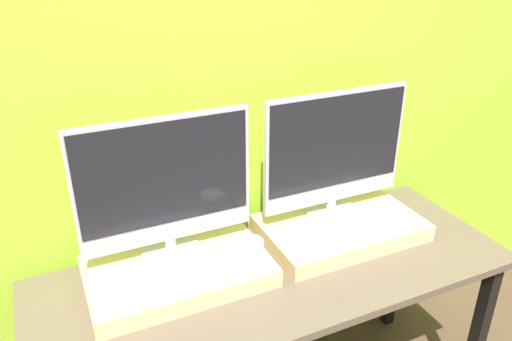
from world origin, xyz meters
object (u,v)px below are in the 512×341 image
object	(u,v)px
monitor_right	(335,153)
mug	(250,254)
monitor_left	(166,187)
keyboard_right	(359,234)
keyboard_left	(188,282)

from	to	relation	value
monitor_right	mug	bearing A→B (deg)	-156.08
monitor_left	keyboard_right	distance (m)	0.74
monitor_left	monitor_right	distance (m)	0.67
monitor_left	monitor_right	world-z (taller)	same
monitor_left	mug	bearing A→B (deg)	-41.91
mug	keyboard_right	bearing A→B (deg)	0.00
keyboard_left	keyboard_right	size ratio (longest dim) A/B	1.00
mug	monitor_right	size ratio (longest dim) A/B	0.17
keyboard_left	mug	xyz separation A→B (m)	(0.22, -0.00, 0.04)
mug	monitor_right	bearing A→B (deg)	23.92
mug	keyboard_left	bearing A→B (deg)	180.00
monitor_right	monitor_left	bearing A→B (deg)	180.00
keyboard_right	monitor_left	bearing A→B (deg)	163.47
keyboard_left	monitor_right	world-z (taller)	monitor_right
monitor_left	mug	distance (m)	0.37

